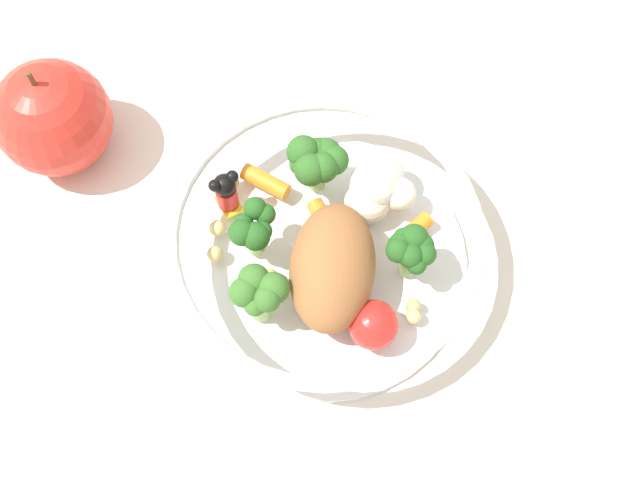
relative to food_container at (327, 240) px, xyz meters
name	(u,v)px	position (x,y,z in m)	size (l,w,h in m)	color
ground_plane	(325,263)	(0.00, 0.00, -0.03)	(2.40, 2.40, 0.00)	silver
food_container	(327,240)	(0.00, 0.00, 0.00)	(0.20, 0.20, 0.06)	white
loose_apple	(53,118)	(-0.01, -0.20, 0.01)	(0.08, 0.08, 0.09)	red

